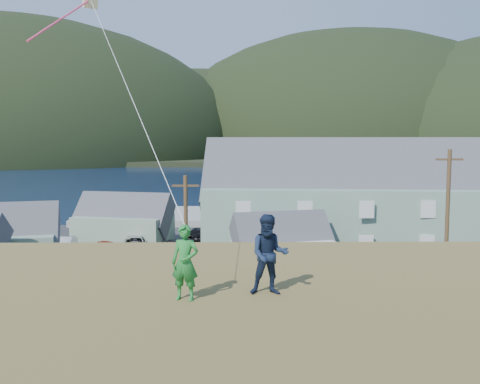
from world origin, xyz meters
name	(u,v)px	position (x,y,z in m)	size (l,w,h in m)	color
ground	(220,324)	(0.00, 0.00, 0.00)	(900.00, 900.00, 0.00)	#0A1638
grass_strip	(219,335)	(0.00, -2.00, 0.05)	(110.00, 8.00, 0.10)	#4C3D19
waterfront_lot	(224,257)	(0.00, 17.00, 0.06)	(72.00, 36.00, 0.12)	#28282B
wharf	(182,216)	(-6.00, 40.00, 0.45)	(26.00, 14.00, 0.90)	gray
far_shore	(231,153)	(0.00, 330.00, 1.00)	(900.00, 320.00, 2.00)	black
far_hills	(293,154)	(35.59, 279.38, 2.00)	(760.00, 265.00, 143.00)	black
lodge	(407,201)	(16.58, 18.03, 4.97)	(37.54, 13.37, 12.94)	slate
shed_white	(283,247)	(4.59, 10.70, 2.31)	(8.49, 6.65, 5.97)	silver
shed_palegreen_far	(124,221)	(-10.20, 23.24, 2.44)	(10.41, 7.36, 6.34)	gray
utility_poles	(198,240)	(-1.34, 1.50, 4.58)	(32.00, 0.24, 9.87)	#47331E
parked_cars	(140,241)	(-8.19, 20.87, 0.84)	(28.23, 11.80, 1.58)	black
kite_flyer_green	(185,263)	(-0.26, -18.83, 8.00)	(0.58, 0.38, 1.60)	#20782E
kite_flyer_navy	(269,255)	(1.54, -18.43, 8.08)	(0.85, 0.67, 1.76)	#15213A
kite_rig	(87,5)	(-3.98, -11.95, 14.93)	(2.48, 3.90, 10.30)	beige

